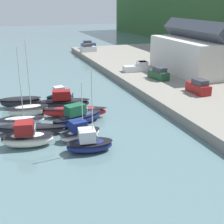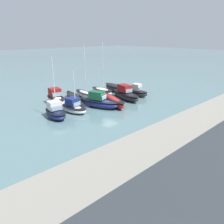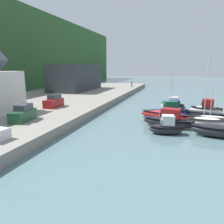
{
  "view_description": "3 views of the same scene",
  "coord_description": "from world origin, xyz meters",
  "px_view_note": "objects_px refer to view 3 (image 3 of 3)",
  "views": [
    {
      "loc": [
        35.72,
        -9.46,
        14.53
      ],
      "look_at": [
        1.01,
        2.89,
        1.23
      ],
      "focal_mm": 50.0,
      "sensor_mm": 36.0,
      "label": 1
    },
    {
      "loc": [
        22.0,
        24.4,
        11.05
      ],
      "look_at": [
        3.23,
        4.32,
        1.35
      ],
      "focal_mm": 35.0,
      "sensor_mm": 36.0,
      "label": 2
    },
    {
      "loc": [
        -35.99,
        -2.83,
        8.26
      ],
      "look_at": [
        -4.87,
        6.54,
        1.47
      ],
      "focal_mm": 35.0,
      "sensor_mm": 36.0,
      "label": 3
    }
  ],
  "objects_px": {
    "moored_boat_0": "(166,127)",
    "moored_boat_1": "(168,120)",
    "moored_boat_7": "(206,122)",
    "moored_boat_8": "(213,119)",
    "person_on_quay": "(132,84)",
    "moored_boat_3": "(168,111)",
    "moored_boat_9": "(204,114)",
    "parked_car_0": "(23,114)",
    "moored_boat_2": "(166,116)",
    "moored_boat_4": "(173,108)",
    "moored_boat_10": "(206,109)",
    "parked_car_3": "(54,102)",
    "moored_boat_5": "(173,105)",
    "moored_boat_6": "(216,131)"
  },
  "relations": [
    {
      "from": "moored_boat_10",
      "to": "person_on_quay",
      "type": "relative_size",
      "value": 2.67
    },
    {
      "from": "moored_boat_9",
      "to": "person_on_quay",
      "type": "height_order",
      "value": "person_on_quay"
    },
    {
      "from": "moored_boat_10",
      "to": "moored_boat_8",
      "type": "bearing_deg",
      "value": -167.1
    },
    {
      "from": "moored_boat_5",
      "to": "moored_boat_10",
      "type": "xyz_separation_m",
      "value": [
        -3.3,
        -5.76,
        0.11
      ]
    },
    {
      "from": "moored_boat_4",
      "to": "moored_boat_7",
      "type": "xyz_separation_m",
      "value": [
        -9.51,
        -4.61,
        -0.0
      ]
    },
    {
      "from": "moored_boat_7",
      "to": "parked_car_3",
      "type": "bearing_deg",
      "value": 85.18
    },
    {
      "from": "moored_boat_5",
      "to": "moored_boat_7",
      "type": "bearing_deg",
      "value": -151.98
    },
    {
      "from": "parked_car_0",
      "to": "parked_car_3",
      "type": "relative_size",
      "value": 1.05
    },
    {
      "from": "moored_boat_1",
      "to": "moored_boat_10",
      "type": "height_order",
      "value": "moored_boat_10"
    },
    {
      "from": "moored_boat_8",
      "to": "moored_boat_10",
      "type": "xyz_separation_m",
      "value": [
        6.23,
        0.3,
        0.38
      ]
    },
    {
      "from": "moored_boat_3",
      "to": "parked_car_0",
      "type": "height_order",
      "value": "parked_car_0"
    },
    {
      "from": "moored_boat_6",
      "to": "moored_boat_5",
      "type": "bearing_deg",
      "value": 26.19
    },
    {
      "from": "moored_boat_9",
      "to": "parked_car_0",
      "type": "bearing_deg",
      "value": 138.8
    },
    {
      "from": "parked_car_3",
      "to": "person_on_quay",
      "type": "xyz_separation_m",
      "value": [
        42.25,
        -5.27,
        0.18
      ]
    },
    {
      "from": "moored_boat_7",
      "to": "moored_boat_10",
      "type": "distance_m",
      "value": 9.4
    },
    {
      "from": "moored_boat_10",
      "to": "moored_boat_3",
      "type": "bearing_deg",
      "value": 132.79
    },
    {
      "from": "moored_boat_4",
      "to": "moored_boat_10",
      "type": "height_order",
      "value": "moored_boat_4"
    },
    {
      "from": "moored_boat_8",
      "to": "parked_car_3",
      "type": "bearing_deg",
      "value": 97.58
    },
    {
      "from": "person_on_quay",
      "to": "moored_boat_8",
      "type": "bearing_deg",
      "value": -153.12
    },
    {
      "from": "moored_boat_7",
      "to": "moored_boat_8",
      "type": "distance_m",
      "value": 3.37
    },
    {
      "from": "moored_boat_1",
      "to": "moored_boat_10",
      "type": "relative_size",
      "value": 1.3
    },
    {
      "from": "moored_boat_10",
      "to": "moored_boat_1",
      "type": "bearing_deg",
      "value": 160.75
    },
    {
      "from": "moored_boat_5",
      "to": "person_on_quay",
      "type": "distance_m",
      "value": 34.9
    },
    {
      "from": "moored_boat_6",
      "to": "parked_car_0",
      "type": "distance_m",
      "value": 24.38
    },
    {
      "from": "moored_boat_6",
      "to": "moored_boat_9",
      "type": "xyz_separation_m",
      "value": [
        10.18,
        0.3,
        -0.2
      ]
    },
    {
      "from": "parked_car_0",
      "to": "moored_boat_2",
      "type": "bearing_deg",
      "value": -157.53
    },
    {
      "from": "moored_boat_4",
      "to": "moored_boat_8",
      "type": "distance_m",
      "value": 8.69
    },
    {
      "from": "parked_car_3",
      "to": "moored_boat_3",
      "type": "bearing_deg",
      "value": -170.85
    },
    {
      "from": "moored_boat_1",
      "to": "person_on_quay",
      "type": "relative_size",
      "value": 3.46
    },
    {
      "from": "moored_boat_1",
      "to": "parked_car_3",
      "type": "bearing_deg",
      "value": 91.41
    },
    {
      "from": "moored_boat_3",
      "to": "person_on_quay",
      "type": "relative_size",
      "value": 3.33
    },
    {
      "from": "moored_boat_0",
      "to": "moored_boat_1",
      "type": "relative_size",
      "value": 0.6
    },
    {
      "from": "moored_boat_3",
      "to": "parked_car_3",
      "type": "height_order",
      "value": "parked_car_3"
    },
    {
      "from": "moored_boat_6",
      "to": "moored_boat_9",
      "type": "bearing_deg",
      "value": 9.75
    },
    {
      "from": "moored_boat_2",
      "to": "person_on_quay",
      "type": "height_order",
      "value": "person_on_quay"
    },
    {
      "from": "parked_car_3",
      "to": "person_on_quay",
      "type": "relative_size",
      "value": 1.97
    },
    {
      "from": "moored_boat_8",
      "to": "moored_boat_10",
      "type": "distance_m",
      "value": 6.25
    },
    {
      "from": "moored_boat_2",
      "to": "moored_boat_3",
      "type": "relative_size",
      "value": 1.21
    },
    {
      "from": "moored_boat_8",
      "to": "parked_car_0",
      "type": "distance_m",
      "value": 27.06
    },
    {
      "from": "moored_boat_3",
      "to": "moored_boat_4",
      "type": "height_order",
      "value": "moored_boat_4"
    },
    {
      "from": "moored_boat_1",
      "to": "moored_boat_7",
      "type": "xyz_separation_m",
      "value": [
        1.29,
        -5.03,
        -0.17
      ]
    },
    {
      "from": "moored_boat_3",
      "to": "moored_boat_8",
      "type": "xyz_separation_m",
      "value": [
        -2.17,
        -6.64,
        -0.35
      ]
    },
    {
      "from": "moored_boat_2",
      "to": "person_on_quay",
      "type": "bearing_deg",
      "value": 35.68
    },
    {
      "from": "moored_boat_0",
      "to": "parked_car_3",
      "type": "relative_size",
      "value": 1.06
    },
    {
      "from": "moored_boat_8",
      "to": "parked_car_3",
      "type": "relative_size",
      "value": 2.27
    },
    {
      "from": "moored_boat_4",
      "to": "parked_car_0",
      "type": "height_order",
      "value": "moored_boat_4"
    },
    {
      "from": "moored_boat_5",
      "to": "moored_boat_7",
      "type": "distance_m",
      "value": 13.53
    },
    {
      "from": "moored_boat_8",
      "to": "moored_boat_0",
      "type": "bearing_deg",
      "value": 145.22
    },
    {
      "from": "moored_boat_1",
      "to": "moored_boat_2",
      "type": "height_order",
      "value": "moored_boat_1"
    },
    {
      "from": "moored_boat_1",
      "to": "person_on_quay",
      "type": "xyz_separation_m",
      "value": [
        45.53,
        14.55,
        1.37
      ]
    }
  ]
}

